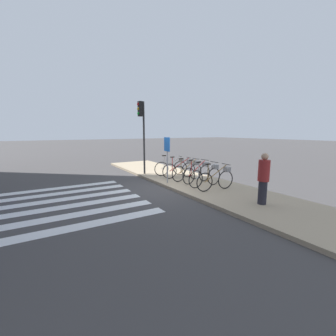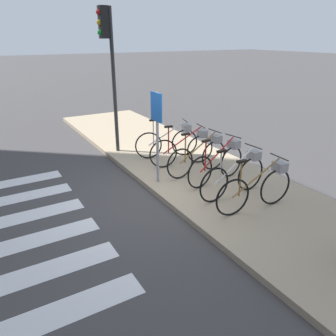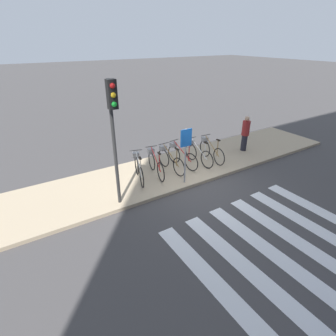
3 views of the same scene
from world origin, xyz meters
TOP-DOWN VIEW (x-y plane):
  - ground_plane at (0.00, 0.00)m, footprint 120.00×120.00m
  - sidewalk at (0.00, 1.46)m, footprint 15.47×2.93m
  - parked_bicycle_0 at (-1.64, 1.38)m, footprint 0.62×1.67m
  - parked_bicycle_1 at (-0.93, 1.41)m, footprint 0.48×1.70m
  - parked_bicycle_2 at (-0.29, 1.41)m, footprint 0.46×1.72m
  - parked_bicycle_3 at (0.30, 1.50)m, footprint 0.46×1.71m
  - parked_bicycle_4 at (1.03, 1.36)m, footprint 0.46×1.72m
  - parked_bicycle_5 at (1.69, 1.32)m, footprint 0.46×1.72m
  - pedestrian at (3.69, 1.32)m, footprint 0.34×0.34m
  - traffic_light at (-2.83, 0.24)m, footprint 0.24×0.40m
  - sign_post at (-0.36, 0.29)m, footprint 0.44×0.07m

SIDE VIEW (x-z plane):
  - ground_plane at x=0.00m, z-range 0.00..0.00m
  - sidewalk at x=0.00m, z-range 0.00..0.12m
  - parked_bicycle_0 at x=-1.64m, z-range 0.05..1.11m
  - parked_bicycle_1 at x=-0.93m, z-range 0.05..1.11m
  - parked_bicycle_2 at x=-0.29m, z-range 0.05..1.11m
  - parked_bicycle_3 at x=0.30m, z-range 0.05..1.11m
  - parked_bicycle_4 at x=1.03m, z-range 0.05..1.11m
  - parked_bicycle_5 at x=1.69m, z-range 0.05..1.11m
  - pedestrian at x=3.69m, z-range 0.16..1.75m
  - sign_post at x=-0.36m, z-range 0.49..2.48m
  - traffic_light at x=-2.83m, z-range 0.93..4.68m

